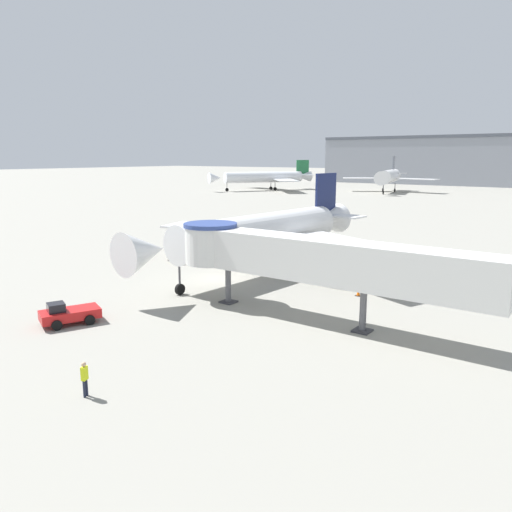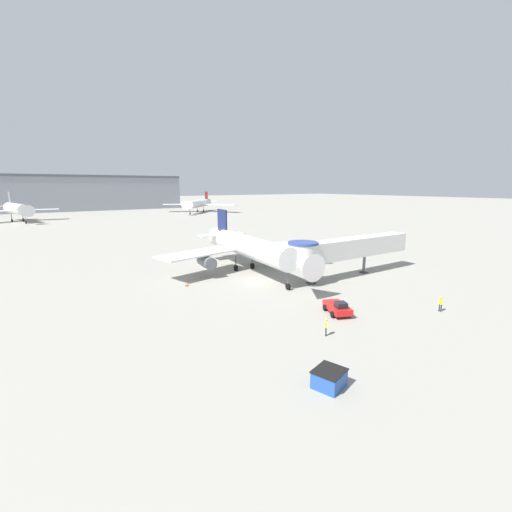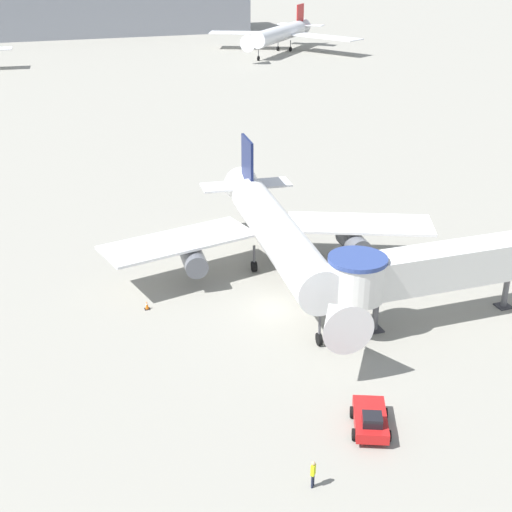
# 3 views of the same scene
# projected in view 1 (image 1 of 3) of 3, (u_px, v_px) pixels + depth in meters

# --- Properties ---
(ground_plane) EXTENTS (800.00, 800.00, 0.00)m
(ground_plane) POSITION_uv_depth(u_px,v_px,m) (222.00, 280.00, 45.33)
(ground_plane) COLOR gray
(main_airplane) EXTENTS (28.70, 29.39, 9.20)m
(main_airplane) POSITION_uv_depth(u_px,v_px,m) (265.00, 232.00, 47.65)
(main_airplane) COLOR white
(main_airplane) RESTS_ON ground_plane
(jet_bridge) EXTENTS (23.20, 4.10, 6.01)m
(jet_bridge) POSITION_uv_depth(u_px,v_px,m) (301.00, 257.00, 33.69)
(jet_bridge) COLOR silver
(jet_bridge) RESTS_ON ground_plane
(pushback_tug_red) EXTENTS (3.16, 4.18, 1.54)m
(pushback_tug_red) POSITION_uv_depth(u_px,v_px,m) (69.00, 314.00, 33.23)
(pushback_tug_red) COLOR red
(pushback_tug_red) RESTS_ON ground_plane
(traffic_cone_starboard_wing) EXTENTS (0.43, 0.43, 0.71)m
(traffic_cone_starboard_wing) POSITION_uv_depth(u_px,v_px,m) (358.00, 292.00, 39.97)
(traffic_cone_starboard_wing) COLOR black
(traffic_cone_starboard_wing) RESTS_ON ground_plane
(traffic_cone_port_wing) EXTENTS (0.40, 0.40, 0.67)m
(traffic_cone_port_wing) POSITION_uv_depth(u_px,v_px,m) (170.00, 258.00, 53.40)
(traffic_cone_port_wing) COLOR black
(traffic_cone_port_wing) RESTS_ON ground_plane
(ground_crew_wing_walker) EXTENTS (0.28, 0.37, 1.71)m
(ground_crew_wing_walker) POSITION_uv_depth(u_px,v_px,m) (85.00, 377.00, 23.07)
(ground_crew_wing_walker) COLOR #1E2338
(ground_crew_wing_walker) RESTS_ON ground_plane
(background_jet_green_tail) EXTENTS (31.92, 34.19, 9.80)m
(background_jet_green_tail) POSITION_uv_depth(u_px,v_px,m) (266.00, 177.00, 163.61)
(background_jet_green_tail) COLOR silver
(background_jet_green_tail) RESTS_ON ground_plane
(background_jet_gray_tail) EXTENTS (28.90, 28.11, 11.09)m
(background_jet_gray_tail) POSITION_uv_depth(u_px,v_px,m) (389.00, 177.00, 154.39)
(background_jet_gray_tail) COLOR white
(background_jet_gray_tail) RESTS_ON ground_plane
(terminal_building) EXTENTS (128.91, 23.81, 19.01)m
(terminal_building) POSITION_uv_depth(u_px,v_px,m) (490.00, 160.00, 189.70)
(terminal_building) COLOR gray
(terminal_building) RESTS_ON ground_plane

